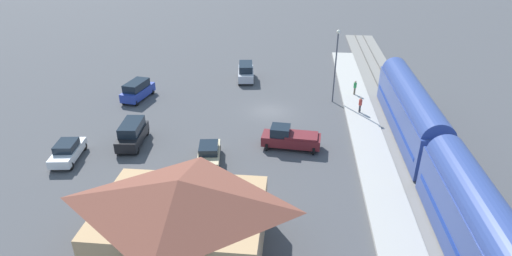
# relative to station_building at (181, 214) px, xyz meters

# --- Properties ---
(ground_plane) EXTENTS (200.00, 200.00, 0.00)m
(ground_plane) POSITION_rel_station_building_xyz_m (-4.00, -22.00, -2.72)
(ground_plane) COLOR #4C4C4F
(railway_track) EXTENTS (4.80, 70.00, 0.30)m
(railway_track) POSITION_rel_station_building_xyz_m (-18.00, -22.00, -2.63)
(railway_track) COLOR gray
(railway_track) RESTS_ON ground
(platform) EXTENTS (3.20, 46.00, 0.30)m
(platform) POSITION_rel_station_building_xyz_m (-14.00, -22.00, -2.57)
(platform) COLOR #B7B2A8
(platform) RESTS_ON ground
(station_building) EXTENTS (11.06, 8.33, 5.22)m
(station_building) POSITION_rel_station_building_xyz_m (0.00, 0.00, 0.00)
(station_building) COLOR tan
(station_building) RESTS_ON ground
(pedestrian_on_platform) EXTENTS (0.36, 0.36, 1.71)m
(pedestrian_on_platform) POSITION_rel_station_building_xyz_m (-13.90, -22.13, -1.44)
(pedestrian_on_platform) COLOR #333338
(pedestrian_on_platform) RESTS_ON platform
(pedestrian_waiting_far) EXTENTS (0.36, 0.36, 1.71)m
(pedestrian_waiting_far) POSITION_rel_station_building_xyz_m (-13.91, -27.35, -1.44)
(pedestrian_waiting_far) COLOR brown
(pedestrian_waiting_far) RESTS_ON platform
(suv_blue) EXTENTS (2.79, 5.17, 2.22)m
(suv_blue) POSITION_rel_station_building_xyz_m (11.80, -24.04, -1.57)
(suv_blue) COLOR #283D9E
(suv_blue) RESTS_ON ground
(sedan_tan) EXTENTS (2.46, 4.72, 1.74)m
(sedan_tan) POSITION_rel_station_building_xyz_m (0.49, -10.65, -1.84)
(sedan_tan) COLOR #C6B284
(sedan_tan) RESTS_ON ground
(pickup_maroon) EXTENTS (5.54, 2.83, 2.14)m
(pickup_maroon) POSITION_rel_station_building_xyz_m (-6.50, -13.95, -1.69)
(pickup_maroon) COLOR maroon
(pickup_maroon) RESTS_ON ground
(suv_black) EXTENTS (2.39, 5.05, 2.22)m
(suv_black) POSITION_rel_station_building_xyz_m (8.36, -13.22, -1.57)
(suv_black) COLOR black
(suv_black) RESTS_ON ground
(suv_silver) EXTENTS (2.55, 5.10, 2.22)m
(suv_silver) POSITION_rel_station_building_xyz_m (-0.18, -31.87, -1.57)
(suv_silver) COLOR silver
(suv_silver) RESTS_ON ground
(sedan_white) EXTENTS (2.39, 4.70, 1.74)m
(sedan_white) POSITION_rel_station_building_xyz_m (13.03, -9.82, -1.84)
(sedan_white) COLOR white
(sedan_white) RESTS_ON ground
(light_pole_near_platform) EXTENTS (0.44, 0.44, 8.46)m
(light_pole_near_platform) POSITION_rel_station_building_xyz_m (-11.20, -25.51, 2.54)
(light_pole_near_platform) COLOR #515156
(light_pole_near_platform) RESTS_ON ground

